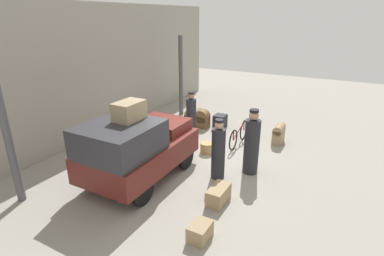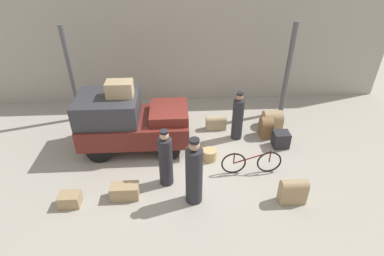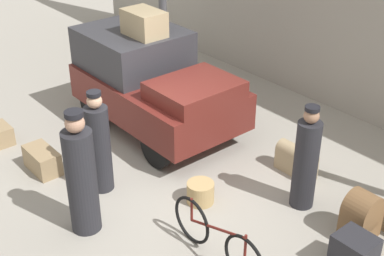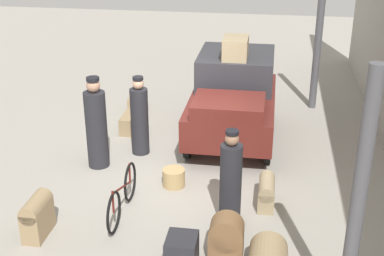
{
  "view_description": "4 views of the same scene",
  "coord_description": "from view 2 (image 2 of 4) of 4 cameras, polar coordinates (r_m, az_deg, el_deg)",
  "views": [
    {
      "loc": [
        -7.08,
        -3.76,
        4.09
      ],
      "look_at": [
        0.2,
        0.2,
        0.95
      ],
      "focal_mm": 28.0,
      "sensor_mm": 36.0,
      "label": 1
    },
    {
      "loc": [
        -0.23,
        -7.06,
        5.48
      ],
      "look_at": [
        0.2,
        0.2,
        0.95
      ],
      "focal_mm": 28.0,
      "sensor_mm": 36.0,
      "label": 2
    },
    {
      "loc": [
        5.57,
        -4.3,
        4.83
      ],
      "look_at": [
        0.2,
        0.2,
        0.95
      ],
      "focal_mm": 50.0,
      "sensor_mm": 36.0,
      "label": 3
    },
    {
      "loc": [
        9.1,
        1.58,
        4.88
      ],
      "look_at": [
        0.2,
        0.2,
        0.95
      ],
      "focal_mm": 50.0,
      "sensor_mm": 36.0,
      "label": 4
    }
  ],
  "objects": [
    {
      "name": "porter_standing_middle",
      "position": [
        7.14,
        0.39,
        -8.75
      ],
      "size": [
        0.41,
        0.41,
        1.82
      ],
      "color": "#232328",
      "rests_on": "ground"
    },
    {
      "name": "trunk_umber_medium",
      "position": [
        10.22,
        4.58,
        1.07
      ],
      "size": [
        0.68,
        0.27,
        0.49
      ],
      "color": "#9E8966",
      "rests_on": "ground"
    },
    {
      "name": "suitcase_tan_flat",
      "position": [
        9.73,
        16.56,
        -2.08
      ],
      "size": [
        0.48,
        0.43,
        0.5
      ],
      "color": "#232328",
      "rests_on": "ground"
    },
    {
      "name": "suitcase_black_upright",
      "position": [
        7.81,
        18.71,
        -11.24
      ],
      "size": [
        0.64,
        0.3,
        0.66
      ],
      "color": "#937A56",
      "rests_on": "ground"
    },
    {
      "name": "trunk_large_brown",
      "position": [
        10.72,
        15.04,
        1.57
      ],
      "size": [
        0.64,
        0.53,
        0.59
      ],
      "color": "#937A56",
      "rests_on": "ground"
    },
    {
      "name": "porter_lifting_near_truck",
      "position": [
        9.59,
        8.71,
        1.91
      ],
      "size": [
        0.35,
        0.35,
        1.62
      ],
      "color": "#232328",
      "rests_on": "ground"
    },
    {
      "name": "truck",
      "position": [
        9.2,
        -11.85,
        1.54
      ],
      "size": [
        3.21,
        1.76,
        1.73
      ],
      "color": "black",
      "rests_on": "ground"
    },
    {
      "name": "trunk_on_truck_roof",
      "position": [
        8.77,
        -13.63,
        7.27
      ],
      "size": [
        0.75,
        0.51,
        0.44
      ],
      "color": "#9E8966",
      "rests_on": "truck"
    },
    {
      "name": "trunk_wicker_pale",
      "position": [
        7.82,
        -12.67,
        -11.66
      ],
      "size": [
        0.7,
        0.37,
        0.38
      ],
      "color": "#937A56",
      "rests_on": "ground"
    },
    {
      "name": "canopy_pillar_left",
      "position": [
        10.99,
        -21.96,
        9.28
      ],
      "size": [
        0.18,
        0.18,
        3.33
      ],
      "color": "#4C4C51",
      "rests_on": "ground"
    },
    {
      "name": "canopy_pillar_right",
      "position": [
        11.14,
        17.79,
        10.37
      ],
      "size": [
        0.18,
        0.18,
        3.33
      ],
      "color": "#4C4C51",
      "rests_on": "ground"
    },
    {
      "name": "ground_plane",
      "position": [
        8.94,
        -1.21,
        -5.89
      ],
      "size": [
        30.0,
        30.0,
        0.0
      ],
      "primitive_type": "plane",
      "color": "gray"
    },
    {
      "name": "conductor_in_dark_uniform",
      "position": [
        7.71,
        -5.05,
        -6.1
      ],
      "size": [
        0.36,
        0.36,
        1.64
      ],
      "color": "#232328",
      "rests_on": "ground"
    },
    {
      "name": "bicycle",
      "position": [
        8.4,
        11.26,
        -6.43
      ],
      "size": [
        1.67,
        0.04,
        0.73
      ],
      "color": "black",
      "rests_on": "ground"
    },
    {
      "name": "wicker_basket",
      "position": [
        8.84,
        3.37,
        -5.11
      ],
      "size": [
        0.41,
        0.41,
        0.33
      ],
      "color": "tan",
      "rests_on": "ground"
    },
    {
      "name": "trunk_barrel_dark",
      "position": [
        10.06,
        13.9,
        0.19
      ],
      "size": [
        0.37,
        0.5,
        0.7
      ],
      "color": "brown",
      "rests_on": "ground"
    },
    {
      "name": "station_building_facade",
      "position": [
        11.6,
        -2.2,
        15.73
      ],
      "size": [
        16.0,
        0.15,
        4.5
      ],
      "color": "gray",
      "rests_on": "ground"
    },
    {
      "name": "suitcase_small_leather",
      "position": [
        8.03,
        -22.23,
        -12.5
      ],
      "size": [
        0.49,
        0.37,
        0.34
      ],
      "color": "#937A56",
      "rests_on": "ground"
    }
  ]
}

